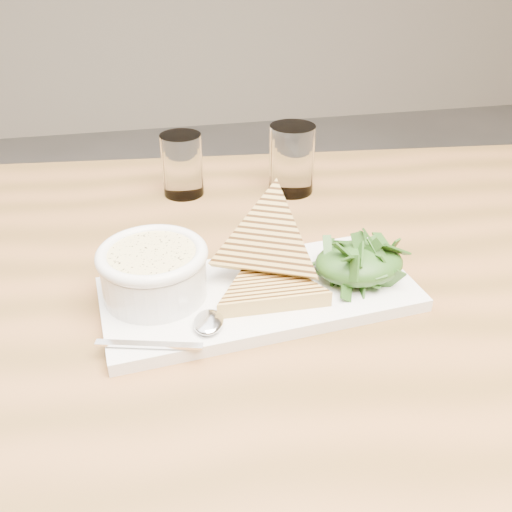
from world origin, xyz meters
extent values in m
cube|color=brown|center=(-0.04, 0.23, 0.71)|extent=(1.31, 0.94, 0.04)
cylinder|color=brown|center=(0.53, 0.59, 0.34)|extent=(0.06, 0.06, 0.69)
cube|color=white|center=(-0.08, 0.17, 0.73)|extent=(0.39, 0.20, 0.02)
cylinder|color=white|center=(-0.20, 0.18, 0.77)|extent=(0.12, 0.12, 0.05)
cylinder|color=#DAC885|center=(-0.20, 0.18, 0.79)|extent=(0.10, 0.10, 0.01)
torus|color=white|center=(-0.20, 0.18, 0.80)|extent=(0.13, 0.13, 0.01)
ellipsoid|color=black|center=(0.04, 0.17, 0.76)|extent=(0.11, 0.09, 0.04)
ellipsoid|color=silver|center=(-0.15, 0.11, 0.75)|extent=(0.04, 0.05, 0.01)
cube|color=silver|center=(-0.22, 0.09, 0.75)|extent=(0.11, 0.04, 0.00)
cylinder|color=white|center=(-0.14, 0.49, 0.78)|extent=(0.07, 0.07, 0.10)
cylinder|color=white|center=(0.04, 0.46, 0.78)|extent=(0.07, 0.07, 0.11)
camera|label=1|loc=(-0.20, -0.38, 1.13)|focal=40.00mm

